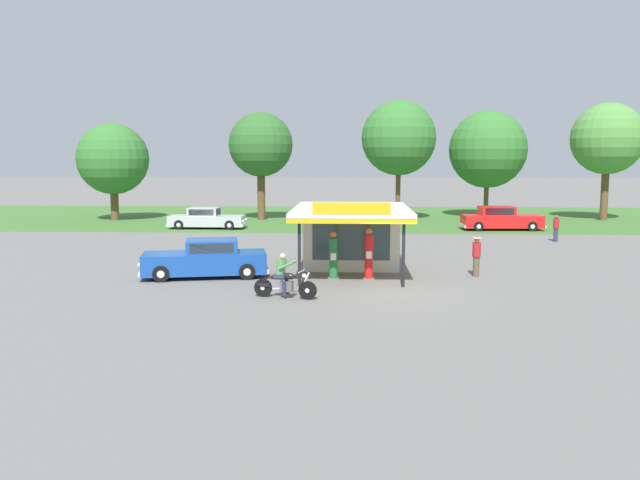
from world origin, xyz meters
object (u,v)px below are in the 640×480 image
at_px(gas_pump_offside, 369,256).
at_px(parked_car_second_row_spare, 354,221).
at_px(featured_classic_sedan, 206,260).
at_px(parked_car_back_row_right, 206,219).
at_px(bystander_chatting_near_pumps, 476,256).
at_px(parked_car_back_row_far_right, 501,219).
at_px(gas_pump_nearside, 333,258).
at_px(bystander_admiring_sedan, 556,228).
at_px(motorcycle_with_rider, 284,280).

height_order(gas_pump_offside, parked_car_second_row_spare, gas_pump_offside).
distance_m(featured_classic_sedan, parked_car_back_row_right, 18.91).
relative_size(gas_pump_offside, bystander_chatting_near_pumps, 1.29).
height_order(parked_car_back_row_far_right, bystander_chatting_near_pumps, bystander_chatting_near_pumps).
relative_size(parked_car_second_row_spare, parked_car_back_row_right, 1.01).
bearing_deg(parked_car_back_row_right, parked_car_second_row_spare, -5.29).
height_order(gas_pump_nearside, gas_pump_offside, gas_pump_offside).
bearing_deg(bystander_chatting_near_pumps, parked_car_back_row_far_right, 74.00).
distance_m(gas_pump_nearside, parked_car_back_row_right, 21.14).
bearing_deg(gas_pump_offside, featured_classic_sedan, 175.95).
relative_size(featured_classic_sedan, parked_car_back_row_right, 0.99).
height_order(parked_car_back_row_far_right, parked_car_back_row_right, parked_car_back_row_far_right).
distance_m(gas_pump_offside, parked_car_second_row_spare, 17.97).
bearing_deg(featured_classic_sedan, bystander_chatting_near_pumps, 3.25).
bearing_deg(featured_classic_sedan, gas_pump_offside, -4.05).
bearing_deg(bystander_admiring_sedan, parked_car_back_row_right, 164.45).
bearing_deg(parked_car_back_row_far_right, bystander_chatting_near_pumps, -106.00).
relative_size(gas_pump_nearside, bystander_admiring_sedan, 1.25).
relative_size(parked_car_back_row_far_right, parked_car_second_row_spare, 1.02).
distance_m(parked_car_back_row_far_right, parked_car_back_row_right, 20.42).
height_order(parked_car_back_row_right, bystander_admiring_sedan, bystander_admiring_sedan).
distance_m(motorcycle_with_rider, parked_car_back_row_right, 23.62).
height_order(motorcycle_with_rider, parked_car_second_row_spare, motorcycle_with_rider).
relative_size(gas_pump_nearside, parked_car_second_row_spare, 0.36).
xyz_separation_m(gas_pump_nearside, parked_car_back_row_far_right, (11.00, 19.02, -0.16)).
distance_m(gas_pump_offside, parked_car_back_row_right, 21.80).
relative_size(gas_pump_offside, featured_classic_sedan, 0.39).
xyz_separation_m(gas_pump_nearside, gas_pump_offside, (1.41, 0.00, 0.07)).
bearing_deg(gas_pump_offside, parked_car_second_row_spare, 91.59).
bearing_deg(gas_pump_nearside, bystander_admiring_sedan, 44.98).
xyz_separation_m(gas_pump_nearside, motorcycle_with_rider, (-1.63, -3.38, -0.24)).
relative_size(parked_car_back_row_far_right, parked_car_back_row_right, 1.03).
bearing_deg(parked_car_back_row_far_right, gas_pump_nearside, -120.03).
bearing_deg(motorcycle_with_rider, bystander_admiring_sedan, 48.27).
bearing_deg(gas_pump_offside, parked_car_back_row_far_right, 63.25).
bearing_deg(bystander_admiring_sedan, parked_car_back_row_far_right, 105.64).
bearing_deg(gas_pump_offside, motorcycle_with_rider, -131.95).
height_order(motorcycle_with_rider, bystander_chatting_near_pumps, bystander_chatting_near_pumps).
xyz_separation_m(parked_car_second_row_spare, bystander_admiring_sedan, (11.85, -5.21, 0.15)).
bearing_deg(gas_pump_offside, gas_pump_nearside, -180.00).
bearing_deg(bystander_chatting_near_pumps, motorcycle_with_rider, -149.11).
xyz_separation_m(motorcycle_with_rider, parked_car_second_row_spare, (2.54, 21.34, 0.02)).
xyz_separation_m(featured_classic_sedan, bystander_admiring_sedan, (18.00, 12.28, 0.11)).
relative_size(gas_pump_nearside, parked_car_back_row_right, 0.36).
bearing_deg(motorcycle_with_rider, parked_car_back_row_right, 109.27).
xyz_separation_m(motorcycle_with_rider, featured_classic_sedan, (-3.61, 3.85, 0.06)).
distance_m(featured_classic_sedan, bystander_admiring_sedan, 21.79).
xyz_separation_m(motorcycle_with_rider, parked_car_back_row_right, (-7.79, 22.30, 0.01)).
bearing_deg(featured_classic_sedan, gas_pump_nearside, -5.13).
xyz_separation_m(gas_pump_offside, bystander_admiring_sedan, (11.35, 12.75, -0.15)).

